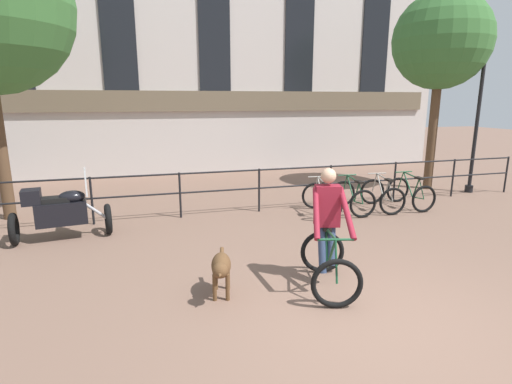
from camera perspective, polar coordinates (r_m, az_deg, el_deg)
The scene contains 12 objects.
ground_plane at distance 5.30m, azimuth 17.42°, elevation -17.52°, with size 60.00×60.00×0.00m, color #7A5B4C.
canal_railing at distance 9.53m, azimuth 0.45°, elevation 1.33°, with size 15.05×0.05×1.05m.
building_facade at distance 15.06m, azimuth -6.15°, elevation 19.13°, with size 18.00×0.72×8.56m.
cyclist_with_bike at distance 5.82m, azimuth 10.29°, elevation -6.03°, with size 0.97×1.31×1.70m.
dog at distance 5.51m, azimuth -5.02°, elevation -10.68°, with size 0.38×0.92×0.62m.
parked_motorcycle at distance 8.50m, azimuth -26.13°, elevation -2.51°, with size 1.83×0.84×1.35m.
parked_bicycle_near_lamp at distance 9.48m, azimuth 9.34°, elevation -1.08°, with size 0.79×1.18×0.86m.
parked_bicycle_mid_left at distance 9.85m, azimuth 13.62°, elevation -0.75°, with size 0.71×1.14×0.86m.
parked_bicycle_mid_right at distance 10.27m, azimuth 17.57°, elevation -0.44°, with size 0.77×1.17×0.86m.
parked_bicycle_far_end at distance 10.74m, azimuth 21.19°, elevation -0.15°, with size 0.68×1.12×0.86m.
street_lamp at distance 13.02m, azimuth 29.21°, elevation 10.29°, with size 0.28×0.28×4.24m.
tree_canalside_right at distance 13.12m, azimuth 24.97°, elevation 18.91°, with size 2.71×2.71×5.63m.
Camera 1 is at (-2.65, -3.75, 2.64)m, focal length 28.00 mm.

